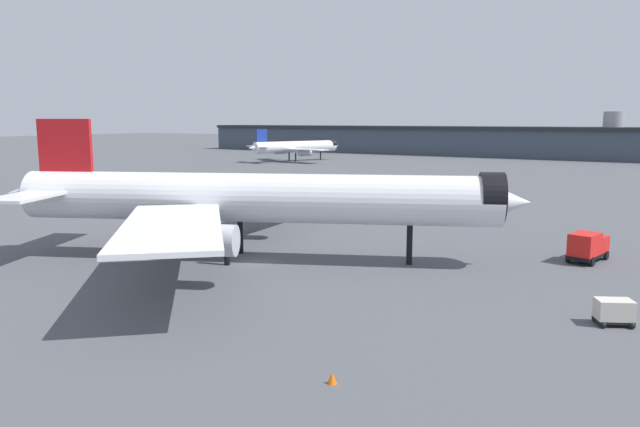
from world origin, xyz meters
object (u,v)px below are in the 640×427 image
Objects in this scene: airliner_near_gate at (252,199)px; traffic_cone_wingtip at (332,378)px; airliner_far_taxiway at (296,147)px; service_truck_front at (588,246)px; traffic_cone_near_nose at (134,221)px; baggage_cart_trailing at (614,311)px.

airliner_near_gate reaches higher than traffic_cone_wingtip.
airliner_far_taxiway is 53.76× the size of traffic_cone_wingtip.
traffic_cone_wingtip is (-10.34, -37.37, -1.26)m from service_truck_front.
traffic_cone_wingtip is at bearing -123.83° from airliner_far_taxiway.
traffic_cone_near_nose is 57.82m from traffic_cone_wingtip.
airliner_near_gate is 18.75× the size of baggage_cart_trailing.
airliner_far_taxiway is 152.44m from service_truck_front.
traffic_cone_wingtip is (-13.25, -17.48, -0.65)m from baggage_cart_trailing.
airliner_far_taxiway is 126.57m from traffic_cone_near_nose.
traffic_cone_wingtip is (47.31, -33.24, 0.05)m from traffic_cone_near_nose.
airliner_near_gate reaches higher than traffic_cone_near_nose.
airliner_near_gate reaches higher than airliner_far_taxiway.
traffic_cone_near_nose is (-60.56, 15.76, -0.70)m from baggage_cart_trailing.
service_truck_front is at bearing 75.20° from baggage_cart_trailing.
traffic_cone_wingtip is at bearing -178.79° from service_truck_front.
baggage_cart_trailing is at bearing 52.84° from traffic_cone_wingtip.
baggage_cart_trailing is at bearing -116.97° from airliner_far_taxiway.
airliner_near_gate is at bearing -126.17° from airliner_far_taxiway.
airliner_near_gate is at bearing 132.92° from service_truck_front.
airliner_far_taxiway is 12.67× the size of baggage_cart_trailing.
airliner_far_taxiway reaches higher than service_truck_front.
service_truck_front is (30.44, 15.01, -4.70)m from airliner_near_gate.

